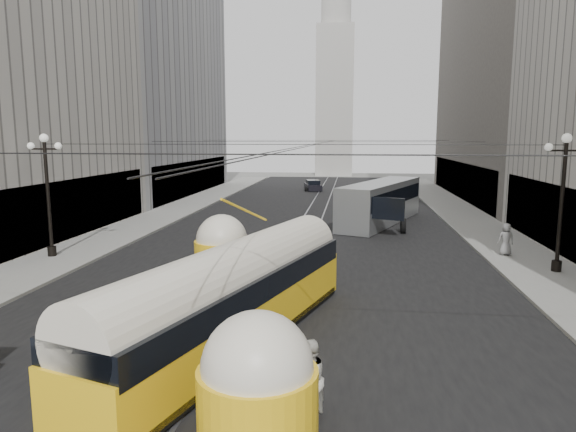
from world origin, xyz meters
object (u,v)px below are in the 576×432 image
(pedestrian_crossing_b, at_px, (309,380))
(pedestrian_sidewalk_right, at_px, (506,239))
(pedestrian_crossing_a, at_px, (165,367))
(streetcar, at_px, (233,296))
(city_bus, at_px, (381,201))

(pedestrian_crossing_b, xyz_separation_m, pedestrian_sidewalk_right, (9.03, 16.97, 0.08))
(pedestrian_crossing_a, bearing_deg, pedestrian_crossing_b, -110.44)
(streetcar, height_order, city_bus, streetcar)
(city_bus, distance_m, pedestrian_sidewalk_right, 12.05)
(city_bus, bearing_deg, pedestrian_sidewalk_right, -60.24)
(streetcar, bearing_deg, pedestrian_sidewalk_right, 48.17)
(pedestrian_crossing_a, xyz_separation_m, pedestrian_sidewalk_right, (12.60, 16.48, 0.20))
(pedestrian_crossing_b, height_order, pedestrian_sidewalk_right, pedestrian_sidewalk_right)
(pedestrian_crossing_b, distance_m, pedestrian_sidewalk_right, 19.22)
(streetcar, xyz_separation_m, city_bus, (5.72, 23.50, 0.11))
(streetcar, bearing_deg, pedestrian_crossing_b, -55.77)
(streetcar, xyz_separation_m, pedestrian_crossing_a, (-0.91, -3.42, -0.76))
(city_bus, height_order, pedestrian_sidewalk_right, city_bus)
(pedestrian_crossing_a, bearing_deg, streetcar, -27.50)
(city_bus, xyz_separation_m, pedestrian_crossing_a, (-6.63, -26.92, -0.87))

